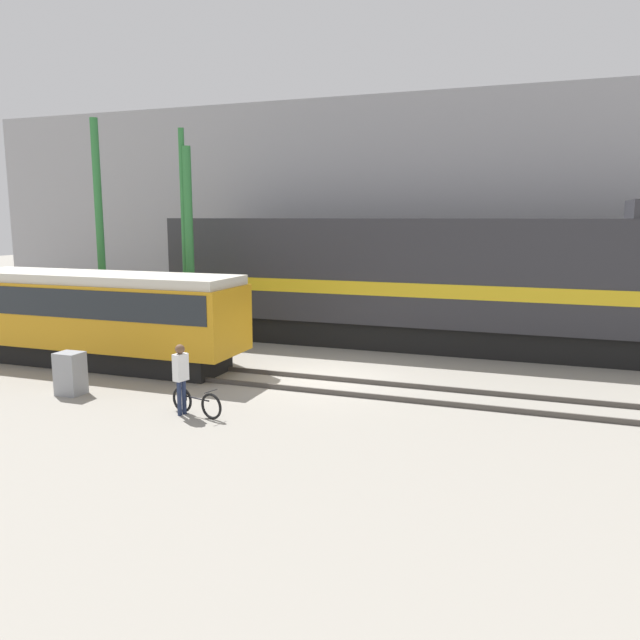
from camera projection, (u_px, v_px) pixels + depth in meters
ground_plane at (323, 379)px, 19.07m from camera, size 120.00×120.00×0.00m
track_near at (314, 383)px, 18.36m from camera, size 60.00×1.50×0.14m
track_far at (372, 342)px, 24.41m from camera, size 60.00×1.51×0.14m
building_backdrop at (411, 214)px, 29.83m from camera, size 43.54×6.00×10.11m
freight_locomotive at (422, 281)px, 23.36m from camera, size 19.91×3.04×5.47m
streetcar at (97, 313)px, 20.67m from camera, size 10.17×2.54×3.09m
bicycle at (197, 403)px, 15.55m from camera, size 1.64×0.57×0.72m
person at (181, 372)px, 15.50m from camera, size 0.30×0.40×1.81m
utility_pole_left at (100, 233)px, 24.08m from camera, size 0.30×0.30×8.60m
utility_pole_center at (185, 242)px, 22.86m from camera, size 0.21×0.21×8.05m
utility_pole_right at (190, 250)px, 22.84m from camera, size 0.31×0.31×7.42m
signal_box at (70, 373)px, 17.38m from camera, size 0.70×0.60×1.20m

